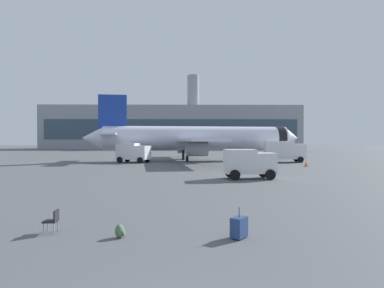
# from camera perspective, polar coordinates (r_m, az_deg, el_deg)

# --- Properties ---
(airplane_at_gate) EXTENTS (35.75, 32.36, 10.50)m
(airplane_at_gate) POSITION_cam_1_polar(r_m,az_deg,el_deg) (57.25, 0.63, 0.93)
(airplane_at_gate) COLOR silver
(airplane_at_gate) RESTS_ON ground
(service_truck) EXTENTS (5.26, 3.83, 2.90)m
(service_truck) POSITION_cam_1_polar(r_m,az_deg,el_deg) (53.31, -9.54, -1.27)
(service_truck) COLOR white
(service_truck) RESTS_ON ground
(fuel_truck) EXTENTS (6.11, 2.97, 3.20)m
(fuel_truck) POSITION_cam_1_polar(r_m,az_deg,el_deg) (55.54, 14.68, -1.03)
(fuel_truck) COLOR white
(fuel_truck) RESTS_ON ground
(cargo_van) EXTENTS (4.53, 2.59, 2.60)m
(cargo_van) POSITION_cam_1_polar(r_m,az_deg,el_deg) (31.43, 9.22, -2.96)
(cargo_van) COLOR white
(cargo_van) RESTS_ON ground
(safety_cone_near) EXTENTS (0.44, 0.44, 0.63)m
(safety_cone_near) POSITION_cam_1_polar(r_m,az_deg,el_deg) (66.28, -7.67, -1.99)
(safety_cone_near) COLOR #F2590C
(safety_cone_near) RESTS_ON ground
(safety_cone_mid) EXTENTS (0.44, 0.44, 0.71)m
(safety_cone_mid) POSITION_cam_1_polar(r_m,az_deg,el_deg) (58.73, 17.37, -2.33)
(safety_cone_mid) COLOR #F2590C
(safety_cone_mid) RESTS_ON ground
(safety_cone_far) EXTENTS (0.44, 0.44, 0.82)m
(safety_cone_far) POSITION_cam_1_polar(r_m,az_deg,el_deg) (47.42, 18.01, -3.00)
(safety_cone_far) COLOR #F2590C
(safety_cone_far) RESTS_ON ground
(safety_cone_outer) EXTENTS (0.44, 0.44, 0.64)m
(safety_cone_outer) POSITION_cam_1_polar(r_m,az_deg,el_deg) (61.06, -8.50, -2.22)
(safety_cone_outer) COLOR #F2590C
(safety_cone_outer) RESTS_ON ground
(rolling_suitcase) EXTENTS (0.70, 0.75, 1.10)m
(rolling_suitcase) POSITION_cam_1_polar(r_m,az_deg,el_deg) (12.82, 7.64, -13.21)
(rolling_suitcase) COLOR navy
(rolling_suitcase) RESTS_ON ground
(traveller_backpack) EXTENTS (0.36, 0.40, 0.48)m
(traveller_backpack) POSITION_cam_1_polar(r_m,az_deg,el_deg) (13.05, -11.60, -13.68)
(traveller_backpack) COLOR #476B4C
(traveller_backpack) RESTS_ON ground
(gate_chair) EXTENTS (0.48, 0.48, 0.86)m
(gate_chair) POSITION_cam_1_polar(r_m,az_deg,el_deg) (14.33, -21.65, -11.33)
(gate_chair) COLOR black
(gate_chair) RESTS_ON ground
(terminal_building) EXTENTS (92.96, 19.45, 27.59)m
(terminal_building) POSITION_cam_1_polar(r_m,az_deg,el_deg) (132.50, -3.18, 2.67)
(terminal_building) COLOR gray
(terminal_building) RESTS_ON ground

